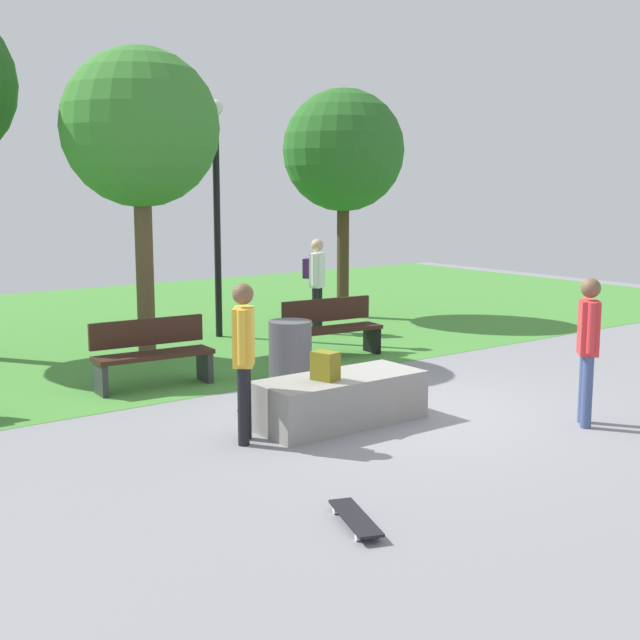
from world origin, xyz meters
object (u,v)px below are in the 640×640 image
(skateboard_by_ledge, at_px, (355,518))
(lamp_post, at_px, (217,195))
(backpack_on_ledge, at_px, (325,366))
(pedestrian_with_backpack, at_px, (316,277))
(tree_young_birch, at_px, (343,151))
(skater_performing_trick, at_px, (588,340))
(concrete_ledge, at_px, (340,400))
(trash_bin, at_px, (290,354))
(park_bench_far_left, at_px, (152,352))
(skateboard_spare, at_px, (265,405))
(skater_watching, at_px, (244,350))
(park_bench_far_right, at_px, (331,327))
(tree_tall_oak, at_px, (140,130))

(skateboard_by_ledge, relative_size, lamp_post, 0.20)
(backpack_on_ledge, relative_size, pedestrian_with_backpack, 0.19)
(tree_young_birch, height_order, pedestrian_with_backpack, tree_young_birch)
(skater_performing_trick, bearing_deg, pedestrian_with_backpack, 79.91)
(concrete_ledge, xyz_separation_m, trash_bin, (0.60, 1.84, 0.17))
(backpack_on_ledge, distance_m, lamp_post, 6.32)
(lamp_post, distance_m, pedestrian_with_backpack, 2.33)
(park_bench_far_left, bearing_deg, trash_bin, -34.85)
(concrete_ledge, relative_size, skateboard_by_ledge, 2.42)
(lamp_post, relative_size, pedestrian_with_backpack, 2.41)
(skateboard_by_ledge, distance_m, skateboard_spare, 3.61)
(backpack_on_ledge, relative_size, skater_watching, 0.19)
(backpack_on_ledge, height_order, skater_watching, skater_watching)
(backpack_on_ledge, relative_size, park_bench_far_left, 0.20)
(backpack_on_ledge, bearing_deg, skater_watching, 68.56)
(trash_bin, xyz_separation_m, pedestrian_with_backpack, (2.78, 3.15, 0.59))
(skateboard_by_ledge, distance_m, park_bench_far_right, 6.74)
(backpack_on_ledge, xyz_separation_m, park_bench_far_right, (2.49, 3.12, -0.23))
(skateboard_by_ledge, relative_size, tree_young_birch, 0.18)
(backpack_on_ledge, distance_m, skater_watching, 1.03)
(skater_watching, relative_size, park_bench_far_right, 1.03)
(park_bench_far_left, height_order, trash_bin, park_bench_far_left)
(skateboard_spare, relative_size, lamp_post, 0.20)
(park_bench_far_right, bearing_deg, skateboard_by_ledge, -126.02)
(skateboard_spare, xyz_separation_m, tree_tall_oak, (0.34, 3.95, 3.47))
(backpack_on_ledge, bearing_deg, lamp_post, -33.99)
(skateboard_spare, bearing_deg, tree_tall_oak, 85.09)
(backpack_on_ledge, xyz_separation_m, skater_watching, (-0.99, 0.11, 0.28))
(backpack_on_ledge, bearing_deg, park_bench_far_left, -2.15)
(skater_performing_trick, relative_size, skateboard_by_ledge, 2.04)
(concrete_ledge, relative_size, park_bench_far_left, 1.22)
(skater_watching, distance_m, park_bench_far_left, 2.91)
(skateboard_by_ledge, relative_size, trash_bin, 0.92)
(trash_bin, bearing_deg, tree_tall_oak, 101.62)
(concrete_ledge, height_order, tree_tall_oak, tree_tall_oak)
(skater_watching, distance_m, lamp_post, 6.53)
(tree_tall_oak, bearing_deg, backpack_on_ledge, -92.44)
(skateboard_by_ledge, xyz_separation_m, park_bench_far_left, (0.79, 5.27, 0.42))
(tree_tall_oak, height_order, lamp_post, tree_tall_oak)
(tree_young_birch, bearing_deg, tree_tall_oak, -165.90)
(park_bench_far_left, relative_size, park_bench_far_right, 1.00)
(concrete_ledge, height_order, lamp_post, lamp_post)
(backpack_on_ledge, distance_m, skateboard_by_ledge, 2.82)
(skater_watching, height_order, park_bench_far_left, skater_watching)
(concrete_ledge, distance_m, tree_tall_oak, 5.91)
(skateboard_by_ledge, distance_m, lamp_post, 9.09)
(tree_young_birch, bearing_deg, concrete_ledge, -128.67)
(lamp_post, bearing_deg, skater_watching, -117.72)
(skater_performing_trick, xyz_separation_m, tree_young_birch, (2.77, 7.90, 2.38))
(skateboard_spare, distance_m, park_bench_far_right, 3.37)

